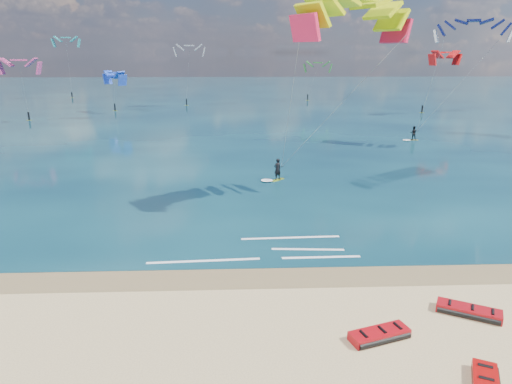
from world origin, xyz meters
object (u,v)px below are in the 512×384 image
packed_kite_mid (468,315)px  kitesurfer_main (313,91)px  packed_kite_left (379,339)px  kitesurfer_far (444,76)px

packed_kite_mid → kitesurfer_main: (-4.27, 18.25, 8.27)m
packed_kite_left → kitesurfer_main: kitesurfer_main is taller
packed_kite_mid → kitesurfer_far: bearing=97.3°
packed_kite_mid → kitesurfer_far: size_ratio=0.18×
packed_kite_left → packed_kite_mid: bearing=1.5°
packed_kite_mid → kitesurfer_main: bearing=131.5°
packed_kite_mid → kitesurfer_main: kitesurfer_main is taller
packed_kite_left → packed_kite_mid: (4.46, 1.59, 0.00)m
packed_kite_mid → kitesurfer_far: kitesurfer_far is taller
packed_kite_left → packed_kite_mid: size_ratio=0.94×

